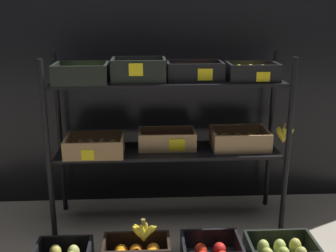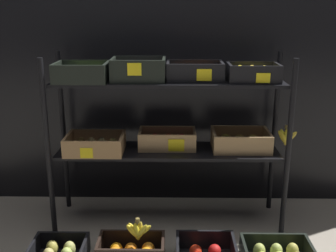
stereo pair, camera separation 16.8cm
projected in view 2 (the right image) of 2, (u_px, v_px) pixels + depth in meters
name	position (u px, v px, depth m)	size (l,w,h in m)	color
ground_plane	(168.00, 219.00, 2.74)	(10.00, 10.00, 0.00)	gray
storefront_wall	(169.00, 69.00, 2.83)	(3.81, 0.12, 1.90)	black
display_rack	(170.00, 114.00, 2.53)	(1.54, 0.39, 1.09)	black
crate_ground_orange	(131.00, 252.00, 2.29)	(0.37, 0.21, 0.13)	black
banana_bunch_loose	(138.00, 231.00, 2.25)	(0.16, 0.05, 0.13)	brown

